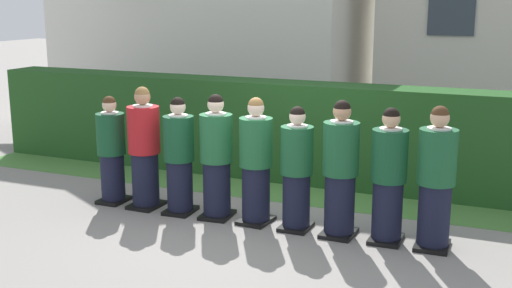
{
  "coord_description": "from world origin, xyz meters",
  "views": [
    {
      "loc": [
        3.21,
        -7.44,
        2.86
      ],
      "look_at": [
        0.0,
        0.0,
        1.05
      ],
      "focal_mm": 46.11,
      "sensor_mm": 36.0,
      "label": 1
    }
  ],
  "objects_px": {
    "student_front_row_5": "(297,172)",
    "student_front_row_7": "(388,179)",
    "student_front_row_4": "(256,164)",
    "student_front_row_3": "(216,160)",
    "student_front_row_2": "(179,159)",
    "student_front_row_6": "(340,172)",
    "student_front_row_8": "(436,181)",
    "student_in_red_blazer": "(144,151)",
    "student_front_row_0": "(112,152)"
  },
  "relations": [
    {
      "from": "student_front_row_3",
      "to": "student_front_row_4",
      "type": "height_order",
      "value": "student_front_row_3"
    },
    {
      "from": "student_front_row_6",
      "to": "student_front_row_8",
      "type": "distance_m",
      "value": 1.12
    },
    {
      "from": "student_front_row_4",
      "to": "student_front_row_7",
      "type": "relative_size",
      "value": 1.01
    },
    {
      "from": "student_front_row_2",
      "to": "student_front_row_8",
      "type": "height_order",
      "value": "student_front_row_8"
    },
    {
      "from": "student_in_red_blazer",
      "to": "student_front_row_4",
      "type": "distance_m",
      "value": 1.66
    },
    {
      "from": "student_front_row_3",
      "to": "student_front_row_5",
      "type": "distance_m",
      "value": 1.12
    },
    {
      "from": "student_front_row_5",
      "to": "student_front_row_6",
      "type": "distance_m",
      "value": 0.57
    },
    {
      "from": "student_front_row_0",
      "to": "student_front_row_3",
      "type": "xyz_separation_m",
      "value": [
        1.66,
        -0.01,
        0.06
      ]
    },
    {
      "from": "student_front_row_5",
      "to": "student_front_row_8",
      "type": "bearing_deg",
      "value": 0.96
    },
    {
      "from": "student_front_row_3",
      "to": "student_front_row_7",
      "type": "xyz_separation_m",
      "value": [
        2.26,
        0.0,
        -0.01
      ]
    },
    {
      "from": "student_front_row_3",
      "to": "student_front_row_2",
      "type": "bearing_deg",
      "value": -176.98
    },
    {
      "from": "student_front_row_3",
      "to": "student_front_row_8",
      "type": "xyz_separation_m",
      "value": [
        2.81,
        0.01,
        0.01
      ]
    },
    {
      "from": "student_front_row_0",
      "to": "student_front_row_6",
      "type": "height_order",
      "value": "student_front_row_6"
    },
    {
      "from": "student_front_row_8",
      "to": "student_front_row_2",
      "type": "bearing_deg",
      "value": -179.26
    },
    {
      "from": "student_front_row_6",
      "to": "student_front_row_2",
      "type": "bearing_deg",
      "value": -179.84
    },
    {
      "from": "student_front_row_5",
      "to": "student_front_row_2",
      "type": "bearing_deg",
      "value": -179.49
    },
    {
      "from": "student_front_row_0",
      "to": "student_front_row_3",
      "type": "bearing_deg",
      "value": -0.27
    },
    {
      "from": "student_front_row_6",
      "to": "student_in_red_blazer",
      "type": "bearing_deg",
      "value": 179.6
    },
    {
      "from": "student_front_row_3",
      "to": "student_front_row_5",
      "type": "bearing_deg",
      "value": -0.71
    },
    {
      "from": "student_front_row_0",
      "to": "student_front_row_7",
      "type": "xyz_separation_m",
      "value": [
        3.92,
        -0.0,
        0.05
      ]
    },
    {
      "from": "student_front_row_0",
      "to": "student_front_row_4",
      "type": "distance_m",
      "value": 2.22
    },
    {
      "from": "student_front_row_2",
      "to": "student_front_row_7",
      "type": "height_order",
      "value": "student_front_row_7"
    },
    {
      "from": "student_front_row_2",
      "to": "student_front_row_4",
      "type": "height_order",
      "value": "student_front_row_4"
    },
    {
      "from": "student_front_row_5",
      "to": "student_front_row_8",
      "type": "distance_m",
      "value": 1.69
    },
    {
      "from": "student_front_row_2",
      "to": "student_front_row_5",
      "type": "xyz_separation_m",
      "value": [
        1.66,
        0.01,
        -0.01
      ]
    },
    {
      "from": "student_front_row_4",
      "to": "student_front_row_7",
      "type": "height_order",
      "value": "student_front_row_4"
    },
    {
      "from": "student_front_row_5",
      "to": "student_front_row_0",
      "type": "bearing_deg",
      "value": 179.55
    },
    {
      "from": "student_front_row_5",
      "to": "student_front_row_7",
      "type": "bearing_deg",
      "value": 0.91
    },
    {
      "from": "student_front_row_5",
      "to": "student_front_row_8",
      "type": "height_order",
      "value": "student_front_row_8"
    },
    {
      "from": "student_front_row_8",
      "to": "student_in_red_blazer",
      "type": "bearing_deg",
      "value": -179.74
    },
    {
      "from": "student_front_row_2",
      "to": "student_in_red_blazer",
      "type": "bearing_deg",
      "value": 177.39
    },
    {
      "from": "student_in_red_blazer",
      "to": "student_front_row_3",
      "type": "height_order",
      "value": "student_in_red_blazer"
    },
    {
      "from": "student_front_row_8",
      "to": "student_front_row_3",
      "type": "bearing_deg",
      "value": -179.7
    },
    {
      "from": "student_in_red_blazer",
      "to": "student_front_row_4",
      "type": "height_order",
      "value": "student_in_red_blazer"
    },
    {
      "from": "student_front_row_3",
      "to": "student_front_row_4",
      "type": "distance_m",
      "value": 0.56
    },
    {
      "from": "student_front_row_4",
      "to": "student_front_row_7",
      "type": "xyz_separation_m",
      "value": [
        1.7,
        -0.01,
        -0.01
      ]
    },
    {
      "from": "student_front_row_3",
      "to": "student_front_row_4",
      "type": "relative_size",
      "value": 1.01
    },
    {
      "from": "student_front_row_0",
      "to": "student_front_row_2",
      "type": "bearing_deg",
      "value": -1.87
    },
    {
      "from": "student_in_red_blazer",
      "to": "student_front_row_4",
      "type": "relative_size",
      "value": 1.03
    },
    {
      "from": "student_front_row_0",
      "to": "student_front_row_7",
      "type": "relative_size",
      "value": 0.94
    },
    {
      "from": "student_in_red_blazer",
      "to": "student_front_row_2",
      "type": "xyz_separation_m",
      "value": [
        0.56,
        -0.03,
        -0.05
      ]
    },
    {
      "from": "student_front_row_0",
      "to": "student_front_row_7",
      "type": "bearing_deg",
      "value": -0.05
    },
    {
      "from": "student_front_row_5",
      "to": "student_front_row_4",
      "type": "bearing_deg",
      "value": 177.61
    },
    {
      "from": "student_front_row_6",
      "to": "student_front_row_7",
      "type": "relative_size",
      "value": 1.03
    },
    {
      "from": "student_front_row_6",
      "to": "student_front_row_8",
      "type": "xyz_separation_m",
      "value": [
        1.12,
        0.04,
        -0.0
      ]
    },
    {
      "from": "student_in_red_blazer",
      "to": "student_front_row_5",
      "type": "xyz_separation_m",
      "value": [
        2.23,
        -0.01,
        -0.06
      ]
    },
    {
      "from": "student_front_row_3",
      "to": "student_in_red_blazer",
      "type": "bearing_deg",
      "value": -179.84
    },
    {
      "from": "student_front_row_7",
      "to": "student_front_row_8",
      "type": "bearing_deg",
      "value": 1.07
    },
    {
      "from": "student_front_row_4",
      "to": "student_front_row_7",
      "type": "bearing_deg",
      "value": -0.18
    },
    {
      "from": "student_front_row_4",
      "to": "student_front_row_8",
      "type": "height_order",
      "value": "student_front_row_8"
    }
  ]
}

